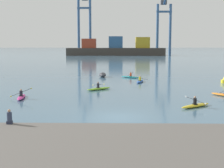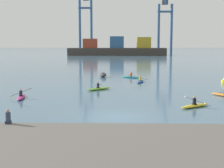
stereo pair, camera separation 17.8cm
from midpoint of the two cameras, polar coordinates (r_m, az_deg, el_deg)
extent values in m
plane|color=#476B84|center=(23.87, 1.06, -5.85)|extent=(800.00, 800.00, 0.00)
cube|color=#38332D|center=(147.95, 0.89, 5.66)|extent=(43.79, 8.25, 3.29)
cube|color=#993823|center=(148.51, -3.79, 7.09)|extent=(6.13, 5.77, 4.15)
cube|color=#2D5684|center=(147.90, 0.89, 7.30)|extent=(6.13, 5.77, 5.18)
cube|color=#B29323|center=(148.27, 5.59, 7.21)|extent=(6.13, 5.77, 4.84)
cylinder|color=#335684|center=(162.37, -5.60, 9.83)|extent=(1.20, 1.20, 26.34)
cylinder|color=#335684|center=(161.78, -3.59, 9.86)|extent=(1.20, 1.20, 26.34)
cube|color=#335684|center=(162.76, -4.63, 13.09)|extent=(6.83, 0.90, 0.90)
cylinder|color=#335684|center=(157.47, 8.17, 9.39)|extent=(1.20, 1.20, 23.67)
cylinder|color=#335684|center=(158.28, 10.36, 9.33)|extent=(1.20, 1.20, 23.67)
cube|color=#335684|center=(158.40, 9.33, 12.36)|extent=(7.21, 0.90, 0.90)
cube|color=#47474C|center=(161.35, 9.23, 13.88)|extent=(2.80, 2.80, 2.00)
ellipsoid|color=#38383D|center=(52.44, -1.49, 1.63)|extent=(1.39, 2.71, 0.70)
cube|color=#38383D|center=(52.40, -1.49, 2.04)|extent=(0.28, 1.94, 0.06)
ellipsoid|color=teal|center=(51.11, 3.35, 1.23)|extent=(3.12, 2.45, 0.26)
torus|color=black|center=(51.04, 3.45, 1.38)|extent=(0.68, 0.68, 0.05)
cylinder|color=#DB471E|center=(51.02, 3.45, 1.64)|extent=(0.30, 0.30, 0.50)
sphere|color=tan|center=(50.99, 3.45, 2.04)|extent=(0.19, 0.19, 0.19)
cylinder|color=black|center=(51.04, 3.40, 1.76)|extent=(1.19, 1.66, 0.67)
ellipsoid|color=silver|center=(50.24, 2.77, 1.31)|extent=(0.15, 0.19, 0.16)
ellipsoid|color=silver|center=(51.84, 4.01, 2.19)|extent=(0.15, 0.19, 0.16)
ellipsoid|color=yellow|center=(28.50, 14.46, -3.68)|extent=(3.06, 2.55, 0.26)
torus|color=black|center=(28.40, 14.34, -3.43)|extent=(0.69, 0.69, 0.05)
cylinder|color=black|center=(28.35, 14.35, -2.95)|extent=(0.30, 0.30, 0.50)
sphere|color=tan|center=(28.30, 14.37, -2.25)|extent=(0.19, 0.19, 0.19)
cylinder|color=black|center=(28.38, 14.42, -2.74)|extent=(1.30, 1.67, 0.35)
ellipsoid|color=silver|center=(29.01, 12.85, -2.16)|extent=(0.15, 0.18, 0.14)
ellipsoid|color=silver|center=(27.77, 16.06, -3.34)|extent=(0.15, 0.18, 0.14)
ellipsoid|color=#7ABC2D|center=(37.85, -2.19, -0.83)|extent=(2.93, 2.71, 0.26)
torus|color=black|center=(37.77, -2.32, -0.63)|extent=(0.69, 0.69, 0.05)
cylinder|color=#23232D|center=(37.74, -2.32, -0.27)|extent=(0.30, 0.30, 0.50)
sphere|color=tan|center=(37.70, -2.32, 0.26)|extent=(0.19, 0.19, 0.19)
cylinder|color=black|center=(37.76, -2.26, -0.12)|extent=(1.41, 1.57, 0.36)
ellipsoid|color=yellow|center=(38.60, -3.21, -0.21)|extent=(0.16, 0.17, 0.14)
ellipsoid|color=yellow|center=(36.94, -1.27, -0.02)|extent=(0.16, 0.17, 0.14)
ellipsoid|color=silver|center=(34.23, 18.29, -1.53)|extent=(0.18, 0.15, 0.14)
ellipsoid|color=#C13384|center=(33.17, -15.42, -2.21)|extent=(1.08, 3.45, 0.26)
torus|color=black|center=(33.05, -15.46, -2.00)|extent=(0.56, 0.56, 0.05)
cylinder|color=#23232D|center=(33.01, -15.47, -1.59)|extent=(0.30, 0.30, 0.50)
sphere|color=tan|center=(32.96, -15.49, -0.99)|extent=(0.19, 0.19, 0.19)
cylinder|color=black|center=(33.05, -15.46, -1.40)|extent=(1.96, 0.32, 0.78)
ellipsoid|color=yellow|center=(33.27, -17.11, -2.06)|extent=(0.21, 0.07, 0.17)
ellipsoid|color=yellow|center=(32.86, -13.80, -0.73)|extent=(0.21, 0.07, 0.17)
ellipsoid|color=#2856B2|center=(45.22, 5.08, 0.44)|extent=(1.52, 3.43, 0.26)
torus|color=black|center=(45.11, 5.05, 0.61)|extent=(0.61, 0.61, 0.05)
cylinder|color=gold|center=(45.08, 5.05, 0.91)|extent=(0.30, 0.30, 0.50)
sphere|color=tan|center=(45.05, 5.06, 1.35)|extent=(0.19, 0.19, 0.19)
cylinder|color=black|center=(45.12, 5.07, 1.04)|extent=(2.00, 0.60, 0.42)
ellipsoid|color=silver|center=(45.33, 3.80, 1.33)|extent=(0.20, 0.09, 0.14)
ellipsoid|color=silver|center=(44.93, 6.35, 0.75)|extent=(0.20, 0.09, 0.14)
cube|color=#23283D|center=(20.62, -17.41, -6.39)|extent=(0.32, 0.28, 0.18)
cylinder|color=#2D3851|center=(20.55, -17.45, -5.44)|extent=(0.30, 0.30, 0.52)
sphere|color=tan|center=(20.47, -17.48, -4.45)|extent=(0.19, 0.19, 0.19)
camera|label=1|loc=(0.09, -89.87, 0.02)|focal=52.40mm
camera|label=2|loc=(0.09, 90.13, -0.02)|focal=52.40mm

